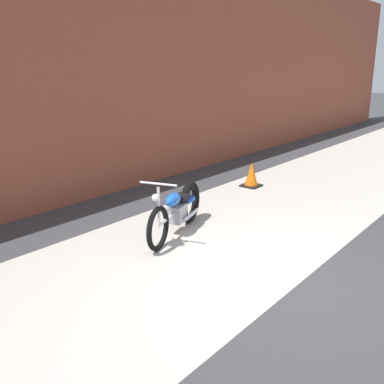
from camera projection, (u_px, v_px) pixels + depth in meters
ground_plane at (293, 289)px, 5.48m from camera, size 80.00×80.00×0.00m
sidewalk_slab at (184, 252)px, 6.54m from camera, size 36.00×3.50×0.01m
brick_building_wall at (35, 64)px, 7.88m from camera, size 36.00×0.50×5.32m
motorcycle_blue at (179, 209)px, 7.24m from camera, size 1.94×0.85×1.03m
traffic_cone at (251, 176)px, 9.98m from camera, size 0.40×0.40×0.55m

